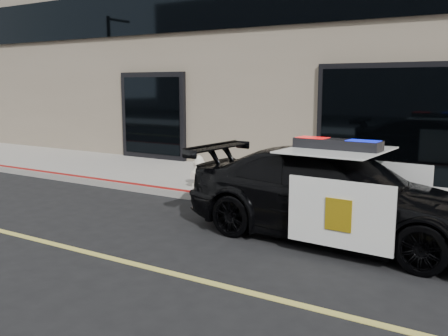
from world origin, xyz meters
The scene contains 4 objects.
ground centered at (0.00, 0.00, 0.00)m, with size 120.00×120.00×0.00m, color black.
sidewalk_n centered at (0.00, 5.25, 0.07)m, with size 60.00×3.50×0.15m, color gray.
police_car centered at (-0.68, 2.51, 0.70)m, with size 2.45×4.96×1.56m.
fire_hydrant centered at (-4.34, 4.09, 0.48)m, with size 0.32×0.44×0.71m.
Camera 1 is at (1.83, -4.77, 2.37)m, focal length 40.00 mm.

